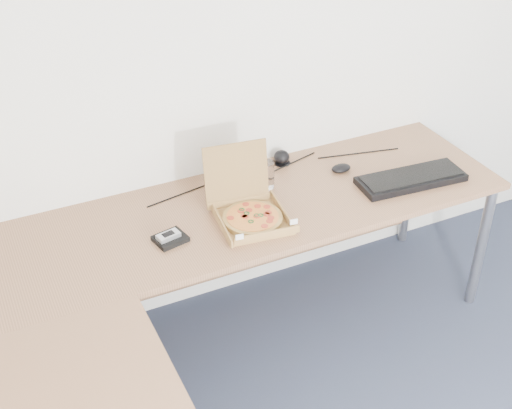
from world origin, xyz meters
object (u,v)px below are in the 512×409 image
pizza_box (251,213)px  wallet (170,239)px  keyboard (411,179)px  desk (202,295)px  drinking_glass (266,175)px

pizza_box → wallet: size_ratio=2.64×
pizza_box → keyboard: bearing=4.3°
wallet → desk: bearing=-101.7°
desk → keyboard: keyboard is taller
pizza_box → wallet: pizza_box is taller
desk → keyboard: bearing=14.0°
desk → drinking_glass: size_ratio=19.25×
desk → keyboard: 1.20m
desk → drinking_glass: 0.77m
drinking_glass → desk: bearing=-134.9°
keyboard → wallet: keyboard is taller
wallet → drinking_glass: bearing=9.0°
desk → wallet: bearing=90.0°
drinking_glass → pizza_box: bearing=-130.1°
pizza_box → drinking_glass: (0.18, 0.21, 0.03)m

